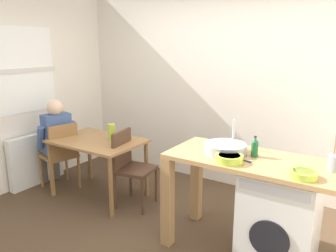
{
  "coord_description": "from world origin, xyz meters",
  "views": [
    {
      "loc": [
        1.83,
        -2.34,
        1.88
      ],
      "look_at": [
        0.03,
        0.45,
        1.06
      ],
      "focal_mm": 35.46,
      "sensor_mm": 36.0,
      "label": 1
    }
  ],
  "objects_px": {
    "colander": "(303,174)",
    "utensil_crock": "(336,163)",
    "mixing_bowl": "(229,158)",
    "vase": "(112,132)",
    "seated_person": "(55,138)",
    "chair_opposite": "(130,164)",
    "washing_machine": "(280,218)",
    "bottle_tall_green": "(255,147)",
    "dining_table": "(98,147)",
    "chair_person_seat": "(61,153)"
  },
  "relations": [
    {
      "from": "mixing_bowl",
      "to": "utensil_crock",
      "type": "distance_m",
      "value": 0.81
    },
    {
      "from": "seated_person",
      "to": "vase",
      "type": "distance_m",
      "value": 0.89
    },
    {
      "from": "chair_person_seat",
      "to": "bottle_tall_green",
      "type": "distance_m",
      "value": 2.58
    },
    {
      "from": "chair_person_seat",
      "to": "seated_person",
      "type": "bearing_deg",
      "value": 90.0
    },
    {
      "from": "bottle_tall_green",
      "to": "mixing_bowl",
      "type": "relative_size",
      "value": 0.81
    },
    {
      "from": "washing_machine",
      "to": "colander",
      "type": "relative_size",
      "value": 4.3
    },
    {
      "from": "colander",
      "to": "chair_opposite",
      "type": "bearing_deg",
      "value": 168.83
    },
    {
      "from": "seated_person",
      "to": "washing_machine",
      "type": "distance_m",
      "value": 2.98
    },
    {
      "from": "mixing_bowl",
      "to": "colander",
      "type": "relative_size",
      "value": 1.15
    },
    {
      "from": "mixing_bowl",
      "to": "vase",
      "type": "height_order",
      "value": "mixing_bowl"
    },
    {
      "from": "vase",
      "to": "chair_opposite",
      "type": "bearing_deg",
      "value": -10.64
    },
    {
      "from": "seated_person",
      "to": "colander",
      "type": "distance_m",
      "value": 3.18
    },
    {
      "from": "colander",
      "to": "bottle_tall_green",
      "type": "bearing_deg",
      "value": 149.44
    },
    {
      "from": "seated_person",
      "to": "chair_opposite",
      "type": "bearing_deg",
      "value": -70.05
    },
    {
      "from": "chair_opposite",
      "to": "dining_table",
      "type": "bearing_deg",
      "value": -94.14
    },
    {
      "from": "chair_person_seat",
      "to": "utensil_crock",
      "type": "xyz_separation_m",
      "value": [
        3.18,
        0.04,
        0.48
      ]
    },
    {
      "from": "utensil_crock",
      "to": "vase",
      "type": "bearing_deg",
      "value": 175.83
    },
    {
      "from": "bottle_tall_green",
      "to": "utensil_crock",
      "type": "relative_size",
      "value": 0.62
    },
    {
      "from": "utensil_crock",
      "to": "washing_machine",
      "type": "bearing_deg",
      "value": -171.9
    },
    {
      "from": "dining_table",
      "to": "mixing_bowl",
      "type": "relative_size",
      "value": 4.77
    },
    {
      "from": "chair_opposite",
      "to": "colander",
      "type": "relative_size",
      "value": 4.5
    },
    {
      "from": "chair_person_seat",
      "to": "vase",
      "type": "distance_m",
      "value": 0.8
    },
    {
      "from": "mixing_bowl",
      "to": "dining_table",
      "type": "bearing_deg",
      "value": 169.9
    },
    {
      "from": "chair_opposite",
      "to": "mixing_bowl",
      "type": "distance_m",
      "value": 1.5
    },
    {
      "from": "dining_table",
      "to": "vase",
      "type": "distance_m",
      "value": 0.27
    },
    {
      "from": "mixing_bowl",
      "to": "colander",
      "type": "distance_m",
      "value": 0.59
    },
    {
      "from": "dining_table",
      "to": "mixing_bowl",
      "type": "distance_m",
      "value": 1.91
    },
    {
      "from": "dining_table",
      "to": "utensil_crock",
      "type": "relative_size",
      "value": 3.67
    },
    {
      "from": "utensil_crock",
      "to": "vase",
      "type": "height_order",
      "value": "utensil_crock"
    },
    {
      "from": "chair_opposite",
      "to": "bottle_tall_green",
      "type": "relative_size",
      "value": 4.83
    },
    {
      "from": "dining_table",
      "to": "chair_person_seat",
      "type": "bearing_deg",
      "value": -167.81
    },
    {
      "from": "washing_machine",
      "to": "mixing_bowl",
      "type": "height_order",
      "value": "mixing_bowl"
    },
    {
      "from": "dining_table",
      "to": "chair_person_seat",
      "type": "xyz_separation_m",
      "value": [
        -0.55,
        -0.12,
        -0.14
      ]
    },
    {
      "from": "dining_table",
      "to": "chair_opposite",
      "type": "distance_m",
      "value": 0.5
    },
    {
      "from": "washing_machine",
      "to": "vase",
      "type": "bearing_deg",
      "value": 173.7
    },
    {
      "from": "chair_opposite",
      "to": "bottle_tall_green",
      "type": "distance_m",
      "value": 1.59
    },
    {
      "from": "dining_table",
      "to": "colander",
      "type": "distance_m",
      "value": 2.49
    },
    {
      "from": "chair_person_seat",
      "to": "mixing_bowl",
      "type": "xyz_separation_m",
      "value": [
        2.4,
        -0.21,
        0.45
      ]
    },
    {
      "from": "chair_opposite",
      "to": "washing_machine",
      "type": "distance_m",
      "value": 1.79
    },
    {
      "from": "seated_person",
      "to": "mixing_bowl",
      "type": "distance_m",
      "value": 2.59
    },
    {
      "from": "colander",
      "to": "utensil_crock",
      "type": "bearing_deg",
      "value": 56.3
    },
    {
      "from": "vase",
      "to": "bottle_tall_green",
      "type": "bearing_deg",
      "value": -5.54
    },
    {
      "from": "dining_table",
      "to": "colander",
      "type": "height_order",
      "value": "colander"
    },
    {
      "from": "chair_opposite",
      "to": "colander",
      "type": "xyz_separation_m",
      "value": [
        1.97,
        -0.39,
        0.44
      ]
    },
    {
      "from": "seated_person",
      "to": "dining_table",
      "type": "bearing_deg",
      "value": -69.35
    },
    {
      "from": "dining_table",
      "to": "bottle_tall_green",
      "type": "height_order",
      "value": "bottle_tall_green"
    },
    {
      "from": "chair_opposite",
      "to": "mixing_bowl",
      "type": "bearing_deg",
      "value": 66.24
    },
    {
      "from": "chair_opposite",
      "to": "utensil_crock",
      "type": "bearing_deg",
      "value": 78.05
    },
    {
      "from": "washing_machine",
      "to": "bottle_tall_green",
      "type": "xyz_separation_m",
      "value": [
        -0.27,
        0.05,
        0.57
      ]
    },
    {
      "from": "bottle_tall_green",
      "to": "chair_person_seat",
      "type": "bearing_deg",
      "value": -179.1
    }
  ]
}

